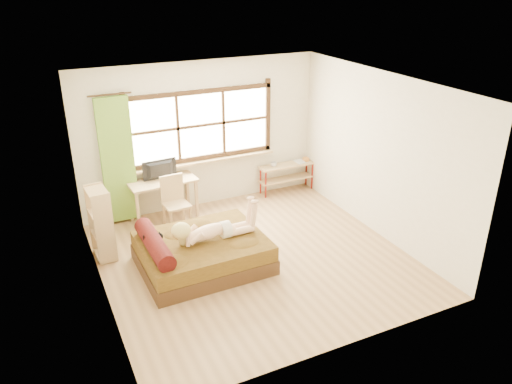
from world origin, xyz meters
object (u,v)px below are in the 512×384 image
woman (212,222)px  desk (163,186)px  bed (200,252)px  chair (174,199)px  pipe_shelf (287,171)px  bookshelf (101,223)px  kitten (152,240)px

woman → desk: bearing=95.9°
bed → woman: size_ratio=1.45×
chair → bed: bearing=-96.5°
bed → pipe_shelf: 3.20m
pipe_shelf → bookshelf: 3.93m
kitten → desk: (0.65, 1.71, 0.07)m
bed → woman: 0.53m
bed → chair: bearing=86.3°
kitten → chair: size_ratio=0.30×
pipe_shelf → woman: bearing=-139.9°
kitten → chair: 1.54m
woman → bookshelf: bookshelf is taller
desk → bookshelf: bearing=-147.8°
kitten → pipe_shelf: kitten is taller
desk → bed: bearing=-93.0°
woman → chair: size_ratio=1.40×
desk → bookshelf: (-1.22, -0.89, -0.06)m
woman → desk: (-0.22, 1.86, -0.10)m
kitten → desk: 1.83m
pipe_shelf → desk: bearing=-177.3°
bed → chair: size_ratio=2.02×
pipe_shelf → bookshelf: (-3.80, -1.01, 0.16)m
pipe_shelf → bed: bearing=-142.9°
woman → kitten: (-0.87, 0.15, -0.17)m
desk → pipe_shelf: desk is taller
desk → pipe_shelf: size_ratio=1.05×
desk → bookshelf: bookshelf is taller
chair → kitten: bearing=-122.8°
bed → desk: 1.85m
desk → chair: 0.40m
chair → pipe_shelf: bearing=7.3°
woman → chair: bearing=93.9°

